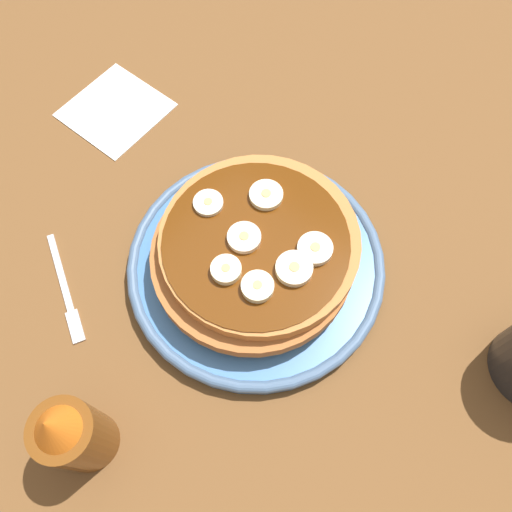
{
  "coord_description": "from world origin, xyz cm",
  "views": [
    {
      "loc": [
        14.83,
        -17.04,
        50.66
      ],
      "look_at": [
        0.0,
        0.0,
        3.19
      ],
      "focal_mm": 36.54,
      "sensor_mm": 36.0,
      "label": 1
    }
  ],
  "objects_px": {
    "banana_slice_3": "(211,201)",
    "banana_slice_6": "(258,287)",
    "banana_slice_1": "(291,272)",
    "banana_slice_4": "(224,269)",
    "pancake_stack": "(254,250)",
    "banana_slice_5": "(315,249)",
    "banana_slice_0": "(244,238)",
    "napkin": "(115,110)",
    "banana_slice_2": "(266,195)",
    "plate": "(256,265)",
    "syrup_bottle": "(70,432)",
    "fork": "(66,293)"
  },
  "relations": [
    {
      "from": "banana_slice_5",
      "to": "syrup_bottle",
      "type": "height_order",
      "value": "syrup_bottle"
    },
    {
      "from": "banana_slice_0",
      "to": "napkin",
      "type": "height_order",
      "value": "banana_slice_0"
    },
    {
      "from": "banana_slice_0",
      "to": "syrup_bottle",
      "type": "bearing_deg",
      "value": -88.42
    },
    {
      "from": "pancake_stack",
      "to": "banana_slice_0",
      "type": "bearing_deg",
      "value": -135.0
    },
    {
      "from": "pancake_stack",
      "to": "banana_slice_2",
      "type": "height_order",
      "value": "banana_slice_2"
    },
    {
      "from": "pancake_stack",
      "to": "banana_slice_1",
      "type": "bearing_deg",
      "value": -5.73
    },
    {
      "from": "banana_slice_1",
      "to": "pancake_stack",
      "type": "bearing_deg",
      "value": 174.27
    },
    {
      "from": "banana_slice_3",
      "to": "fork",
      "type": "height_order",
      "value": "banana_slice_3"
    },
    {
      "from": "banana_slice_2",
      "to": "syrup_bottle",
      "type": "height_order",
      "value": "syrup_bottle"
    },
    {
      "from": "banana_slice_6",
      "to": "banana_slice_3",
      "type": "bearing_deg",
      "value": 157.54
    },
    {
      "from": "banana_slice_3",
      "to": "banana_slice_6",
      "type": "xyz_separation_m",
      "value": [
        0.1,
        -0.04,
        0.0
      ]
    },
    {
      "from": "banana_slice_5",
      "to": "fork",
      "type": "distance_m",
      "value": 0.26
    },
    {
      "from": "plate",
      "to": "banana_slice_6",
      "type": "bearing_deg",
      "value": -47.34
    },
    {
      "from": "pancake_stack",
      "to": "banana_slice_5",
      "type": "distance_m",
      "value": 0.06
    },
    {
      "from": "plate",
      "to": "fork",
      "type": "distance_m",
      "value": 0.2
    },
    {
      "from": "fork",
      "to": "banana_slice_3",
      "type": "bearing_deg",
      "value": 66.16
    },
    {
      "from": "pancake_stack",
      "to": "banana_slice_1",
      "type": "relative_size",
      "value": 6.01
    },
    {
      "from": "banana_slice_3",
      "to": "banana_slice_6",
      "type": "height_order",
      "value": "banana_slice_6"
    },
    {
      "from": "banana_slice_1",
      "to": "banana_slice_4",
      "type": "height_order",
      "value": "same"
    },
    {
      "from": "banana_slice_4",
      "to": "napkin",
      "type": "relative_size",
      "value": 0.26
    },
    {
      "from": "plate",
      "to": "syrup_bottle",
      "type": "bearing_deg",
      "value": -90.89
    },
    {
      "from": "napkin",
      "to": "banana_slice_1",
      "type": "bearing_deg",
      "value": -9.35
    },
    {
      "from": "pancake_stack",
      "to": "banana_slice_2",
      "type": "relative_size",
      "value": 6.2
    },
    {
      "from": "plate",
      "to": "syrup_bottle",
      "type": "relative_size",
      "value": 2.23
    },
    {
      "from": "banana_slice_1",
      "to": "banana_slice_4",
      "type": "relative_size",
      "value": 1.21
    },
    {
      "from": "banana_slice_1",
      "to": "banana_slice_3",
      "type": "distance_m",
      "value": 0.11
    },
    {
      "from": "banana_slice_1",
      "to": "banana_slice_4",
      "type": "bearing_deg",
      "value": -142.32
    },
    {
      "from": "pancake_stack",
      "to": "banana_slice_5",
      "type": "relative_size",
      "value": 6.2
    },
    {
      "from": "banana_slice_0",
      "to": "plate",
      "type": "bearing_deg",
      "value": 30.94
    },
    {
      "from": "banana_slice_5",
      "to": "fork",
      "type": "height_order",
      "value": "banana_slice_5"
    },
    {
      "from": "plate",
      "to": "syrup_bottle",
      "type": "distance_m",
      "value": 0.24
    },
    {
      "from": "banana_slice_5",
      "to": "banana_slice_2",
      "type": "bearing_deg",
      "value": 168.33
    },
    {
      "from": "banana_slice_0",
      "to": "banana_slice_6",
      "type": "distance_m",
      "value": 0.05
    },
    {
      "from": "banana_slice_5",
      "to": "napkin",
      "type": "distance_m",
      "value": 0.33
    },
    {
      "from": "banana_slice_5",
      "to": "syrup_bottle",
      "type": "xyz_separation_m",
      "value": [
        -0.05,
        -0.26,
        -0.02
      ]
    },
    {
      "from": "banana_slice_0",
      "to": "banana_slice_3",
      "type": "distance_m",
      "value": 0.05
    },
    {
      "from": "plate",
      "to": "fork",
      "type": "relative_size",
      "value": 2.22
    },
    {
      "from": "banana_slice_6",
      "to": "napkin",
      "type": "bearing_deg",
      "value": 164.67
    },
    {
      "from": "banana_slice_0",
      "to": "banana_slice_5",
      "type": "distance_m",
      "value": 0.07
    },
    {
      "from": "banana_slice_0",
      "to": "banana_slice_2",
      "type": "bearing_deg",
      "value": 106.9
    },
    {
      "from": "banana_slice_4",
      "to": "banana_slice_5",
      "type": "xyz_separation_m",
      "value": [
        0.05,
        0.07,
        -0.0
      ]
    },
    {
      "from": "pancake_stack",
      "to": "napkin",
      "type": "height_order",
      "value": "pancake_stack"
    },
    {
      "from": "pancake_stack",
      "to": "banana_slice_3",
      "type": "distance_m",
      "value": 0.06
    },
    {
      "from": "banana_slice_1",
      "to": "fork",
      "type": "xyz_separation_m",
      "value": [
        -0.18,
        -0.15,
        -0.07
      ]
    },
    {
      "from": "banana_slice_0",
      "to": "banana_slice_5",
      "type": "xyz_separation_m",
      "value": [
        0.06,
        0.03,
        0.0
      ]
    },
    {
      "from": "pancake_stack",
      "to": "fork",
      "type": "bearing_deg",
      "value": -130.0
    },
    {
      "from": "syrup_bottle",
      "to": "banana_slice_0",
      "type": "bearing_deg",
      "value": 91.58
    },
    {
      "from": "banana_slice_3",
      "to": "banana_slice_4",
      "type": "bearing_deg",
      "value": -37.22
    },
    {
      "from": "banana_slice_6",
      "to": "syrup_bottle",
      "type": "bearing_deg",
      "value": -100.55
    },
    {
      "from": "pancake_stack",
      "to": "banana_slice_4",
      "type": "distance_m",
      "value": 0.05
    }
  ]
}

